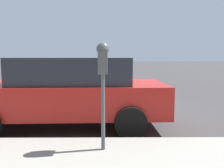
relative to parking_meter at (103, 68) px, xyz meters
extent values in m
plane|color=#3D3A3A|center=(2.70, 0.32, -1.42)|extent=(220.00, 220.00, 0.00)
cylinder|color=#4C5156|center=(0.00, 0.00, -0.67)|extent=(0.06, 0.06, 1.16)
cube|color=#4C5156|center=(0.00, 0.00, 0.08)|extent=(0.20, 0.14, 0.34)
sphere|color=#4C5156|center=(0.00, 0.00, 0.29)|extent=(0.19, 0.19, 0.19)
cube|color=#19389E|center=(0.11, 0.00, 0.04)|extent=(0.01, 0.11, 0.12)
cube|color=black|center=(0.11, 0.00, 0.16)|extent=(0.01, 0.10, 0.08)
cube|color=#B21E19|center=(1.74, 0.91, -0.76)|extent=(1.90, 4.55, 0.68)
cube|color=#232833|center=(1.75, 0.73, -0.13)|extent=(1.63, 2.56, 0.57)
cylinder|color=black|center=(2.59, 2.33, -1.10)|extent=(0.24, 0.65, 0.64)
cylinder|color=black|center=(0.90, -0.51, -1.10)|extent=(0.24, 0.65, 0.64)
cylinder|color=black|center=(2.67, -0.46, -1.10)|extent=(0.24, 0.65, 0.64)
camera|label=1|loc=(-3.23, -0.11, 0.15)|focal=35.00mm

